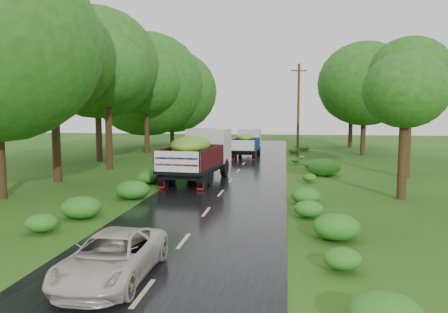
% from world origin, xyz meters
% --- Properties ---
extents(ground, '(120.00, 120.00, 0.00)m').
position_xyz_m(ground, '(0.00, 0.00, 0.00)').
color(ground, '#14410E').
rests_on(ground, ground).
extents(road, '(6.50, 80.00, 0.02)m').
position_xyz_m(road, '(0.00, 5.00, 0.01)').
color(road, black).
rests_on(road, ground).
extents(road_lines, '(0.12, 69.60, 0.00)m').
position_xyz_m(road_lines, '(0.00, 6.00, 0.02)').
color(road_lines, '#BFB78C').
rests_on(road_lines, road).
extents(truck_near, '(3.19, 7.25, 2.95)m').
position_xyz_m(truck_near, '(-1.84, 11.77, 1.67)').
color(truck_near, black).
rests_on(truck_near, ground).
extents(truck_far, '(2.21, 5.73, 2.38)m').
position_xyz_m(truck_far, '(-0.15, 25.03, 1.35)').
color(truck_far, black).
rests_on(truck_far, ground).
extents(car, '(1.88, 4.05, 1.13)m').
position_xyz_m(car, '(-1.01, -3.30, 0.58)').
color(car, beige).
rests_on(car, road).
extents(utility_pole, '(1.36, 0.62, 8.16)m').
position_xyz_m(utility_pole, '(4.25, 26.24, 4.20)').
color(utility_pole, '#382616').
rests_on(utility_pole, ground).
extents(trees_left, '(6.61, 34.41, 9.79)m').
position_xyz_m(trees_left, '(-10.44, 22.25, 6.83)').
color(trees_left, black).
rests_on(trees_left, ground).
extents(trees_right, '(5.09, 31.27, 8.31)m').
position_xyz_m(trees_right, '(10.04, 25.13, 5.99)').
color(trees_right, black).
rests_on(trees_right, ground).
extents(shrubs, '(11.90, 44.00, 0.70)m').
position_xyz_m(shrubs, '(0.00, 14.00, 0.35)').
color(shrubs, '#1D6919').
rests_on(shrubs, ground).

